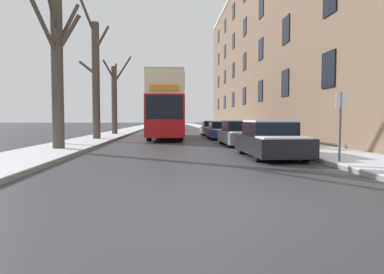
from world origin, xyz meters
name	(u,v)px	position (x,y,z in m)	size (l,w,h in m)	color
ground_plane	(206,205)	(0.00, 0.00, 0.00)	(320.00, 320.00, 0.00)	#38383D
sidewalk_left	(139,128)	(-5.81, 53.00, 0.08)	(2.95, 130.00, 0.16)	gray
sidewalk_right	(206,128)	(5.81, 53.00, 0.08)	(2.95, 130.00, 0.16)	gray
terrace_facade_right	(287,48)	(11.78, 29.81, 8.91)	(9.10, 50.31, 17.81)	#7A604C
bare_tree_left_0	(57,64)	(-5.60, 10.01, 3.91)	(1.82, 3.10, 7.24)	#4C4238
bare_tree_left_1	(95,78)	(-5.60, 17.98, 4.30)	(2.20, 1.81, 10.00)	#4C4238
bare_tree_left_2	(115,97)	(-5.57, 25.95, 3.49)	(2.26, 3.04, 7.47)	#4C4238
double_decker_bus	(165,104)	(-0.90, 20.88, 2.62)	(2.51, 11.70, 4.64)	red
parked_car_0	(270,140)	(3.24, 7.15, 0.66)	(1.89, 4.48, 1.43)	black
parked_car_1	(239,134)	(3.24, 13.06, 0.65)	(1.76, 4.42, 1.41)	slate
parked_car_2	(221,131)	(3.24, 19.46, 0.63)	(1.85, 4.02, 1.35)	navy
parked_car_3	(211,129)	(3.24, 25.56, 0.63)	(1.73, 4.24, 1.35)	slate
oncoming_van	(154,121)	(-2.73, 42.55, 1.26)	(2.07, 5.41, 2.33)	#9EA3AD
pedestrian_left_sidewalk	(61,130)	(-6.44, 13.09, 0.87)	(0.34, 0.34, 1.58)	#4C4742
street_sign_post	(340,124)	(4.63, 4.48, 1.32)	(0.32, 0.07, 2.28)	#4C4F54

